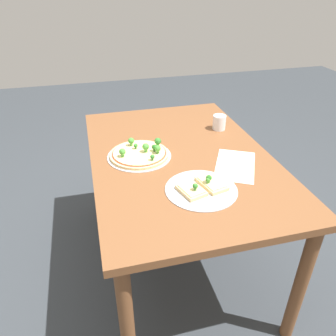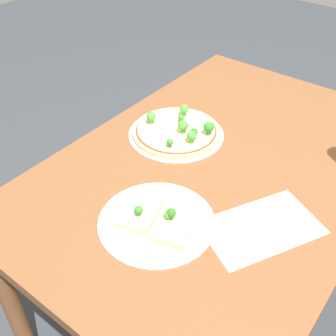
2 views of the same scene
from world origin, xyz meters
TOP-DOWN VIEW (x-y plane):
  - ground_plane at (0.00, 0.00)m, footprint 8.00×8.00m
  - dining_table at (0.00, 0.00)m, footprint 1.34×0.90m
  - pizza_tray_whole at (0.04, 0.20)m, footprint 0.33×0.33m
  - pizza_tray_slice at (-0.32, -0.00)m, footprint 0.31×0.31m
  - paper_menu at (-0.17, -0.23)m, footprint 0.35×0.30m

SIDE VIEW (x-z plane):
  - ground_plane at x=0.00m, z-range 0.00..0.00m
  - dining_table at x=0.00m, z-range 0.29..1.04m
  - paper_menu at x=-0.17m, z-range 0.75..0.75m
  - pizza_tray_slice at x=-0.32m, z-range 0.73..0.79m
  - pizza_tray_whole at x=0.04m, z-range 0.73..0.80m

